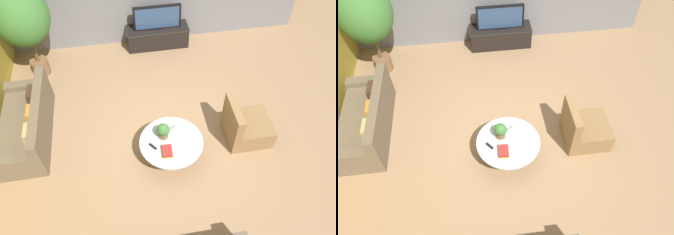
{
  "view_description": "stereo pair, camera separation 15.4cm",
  "coord_description": "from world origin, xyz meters",
  "views": [
    {
      "loc": [
        -0.65,
        -3.52,
        5.07
      ],
      "look_at": [
        -0.02,
        0.16,
        0.55
      ],
      "focal_mm": 35.0,
      "sensor_mm": 36.0,
      "label": 1
    },
    {
      "loc": [
        -0.5,
        -3.54,
        5.07
      ],
      "look_at": [
        -0.02,
        0.16,
        0.55
      ],
      "focal_mm": 35.0,
      "sensor_mm": 36.0,
      "label": 2
    }
  ],
  "objects": [
    {
      "name": "media_console",
      "position": [
        0.21,
        2.94,
        0.25
      ],
      "size": [
        1.46,
        0.5,
        0.49
      ],
      "color": "black",
      "rests_on": "ground"
    },
    {
      "name": "armchair_wicker",
      "position": [
        1.4,
        -0.08,
        0.27
      ],
      "size": [
        0.8,
        0.76,
        0.86
      ],
      "rotation": [
        0.0,
        0.0,
        1.57
      ],
      "color": "olive",
      "rests_on": "ground"
    },
    {
      "name": "coffee_table",
      "position": [
        -0.04,
        -0.28,
        0.3
      ],
      "size": [
        1.12,
        1.12,
        0.42
      ],
      "color": "#756656",
      "rests_on": "ground"
    },
    {
      "name": "remote_silver",
      "position": [
        0.02,
        -0.0,
        0.43
      ],
      "size": [
        0.15,
        0.13,
        0.02
      ],
      "primitive_type": "cube",
      "rotation": [
        0.0,
        0.0,
        -0.87
      ],
      "color": "gray",
      "rests_on": "coffee_table"
    },
    {
      "name": "potted_plant_tabletop",
      "position": [
        -0.16,
        -0.14,
        0.58
      ],
      "size": [
        0.22,
        0.22,
        0.29
      ],
      "color": "brown",
      "rests_on": "coffee_table"
    },
    {
      "name": "couch_by_wall",
      "position": [
        -2.58,
        0.63,
        0.29
      ],
      "size": [
        0.84,
        1.96,
        0.84
      ],
      "rotation": [
        0.0,
        0.0,
        -1.57
      ],
      "color": "brown",
      "rests_on": "ground"
    },
    {
      "name": "remote_black",
      "position": [
        -0.37,
        -0.33,
        0.43
      ],
      "size": [
        0.13,
        0.15,
        0.02
      ],
      "primitive_type": "cube",
      "rotation": [
        0.0,
        0.0,
        0.65
      ],
      "color": "black",
      "rests_on": "coffee_table"
    },
    {
      "name": "television",
      "position": [
        0.21,
        2.94,
        0.77
      ],
      "size": [
        1.09,
        0.13,
        0.57
      ],
      "color": "black",
      "rests_on": "media_console"
    },
    {
      "name": "potted_palm_tall",
      "position": [
        -2.51,
        2.4,
        1.43
      ],
      "size": [
        1.09,
        1.09,
        2.12
      ],
      "color": "brown",
      "rests_on": "ground"
    },
    {
      "name": "ground_plane",
      "position": [
        0.0,
        0.0,
        0.0
      ],
      "size": [
        24.0,
        24.0,
        0.0
      ],
      "primitive_type": "plane",
      "color": "#9E7A56"
    },
    {
      "name": "book_stack",
      "position": [
        -0.14,
        -0.5,
        0.46
      ],
      "size": [
        0.18,
        0.25,
        0.07
      ],
      "color": "gold",
      "rests_on": "coffee_table"
    }
  ]
}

